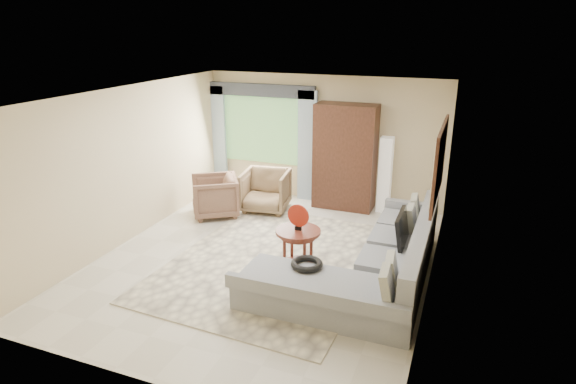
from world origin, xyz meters
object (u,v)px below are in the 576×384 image
at_px(coffee_table, 298,250).
at_px(armchair_right, 266,191).
at_px(sectional_sofa, 376,267).
at_px(potted_plant, 216,182).
at_px(floor_lamp, 385,175).
at_px(tv_screen, 402,229).
at_px(armoire, 345,157).
at_px(armchair_left, 215,196).

xyz_separation_m(coffee_table, armchair_right, (-1.46, 2.14, 0.06)).
relative_size(sectional_sofa, potted_plant, 6.46).
height_order(potted_plant, floor_lamp, floor_lamp).
xyz_separation_m(tv_screen, armoire, (-1.50, 2.40, 0.33)).
bearing_deg(armoire, floor_lamp, 4.29).
xyz_separation_m(potted_plant, floor_lamp, (3.64, 0.26, 0.48)).
height_order(sectional_sofa, potted_plant, sectional_sofa).
relative_size(sectional_sofa, tv_screen, 4.68).
bearing_deg(floor_lamp, sectional_sofa, -81.67).
relative_size(coffee_table, armoire, 0.32).
height_order(sectional_sofa, floor_lamp, floor_lamp).
distance_m(sectional_sofa, armoire, 3.24).
height_order(armchair_left, armoire, armoire).
distance_m(armchair_left, floor_lamp, 3.35).
relative_size(armchair_left, potted_plant, 1.61).
relative_size(sectional_sofa, armchair_left, 4.01).
xyz_separation_m(coffee_table, armoire, (-0.06, 2.89, 0.70)).
bearing_deg(armchair_right, sectional_sofa, -47.58).
bearing_deg(tv_screen, floor_lamp, 105.88).
xyz_separation_m(coffee_table, armchair_left, (-2.27, 1.54, 0.04)).
bearing_deg(armoire, tv_screen, -58.00).
xyz_separation_m(sectional_sofa, potted_plant, (-4.07, 2.70, -0.02)).
bearing_deg(armoire, armchair_left, -148.60).
relative_size(sectional_sofa, armoire, 1.65).
distance_m(coffee_table, armchair_left, 2.75).
bearing_deg(coffee_table, armchair_right, 124.38).
distance_m(armchair_left, armoire, 2.68).
distance_m(armchair_right, armoire, 1.72).
distance_m(coffee_table, armoire, 2.97).
bearing_deg(armoire, coffee_table, -88.79).
bearing_deg(potted_plant, tv_screen, -26.87).
bearing_deg(tv_screen, armoire, 122.00).
relative_size(armchair_right, floor_lamp, 0.60).
height_order(armchair_right, potted_plant, armchair_right).
distance_m(armchair_right, floor_lamp, 2.37).
distance_m(armchair_right, potted_plant, 1.55).
height_order(coffee_table, armchair_left, armchair_left).
relative_size(coffee_table, armchair_right, 0.74).
relative_size(tv_screen, floor_lamp, 0.49).
distance_m(potted_plant, armoire, 2.95).
distance_m(sectional_sofa, floor_lamp, 3.03).
bearing_deg(armchair_right, potted_plant, 150.62).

